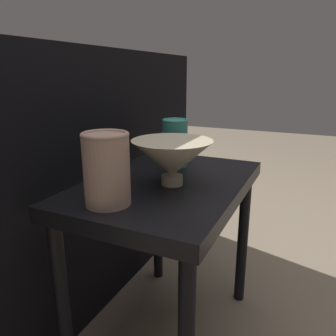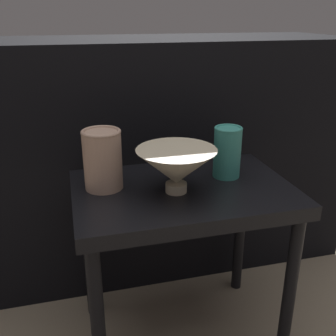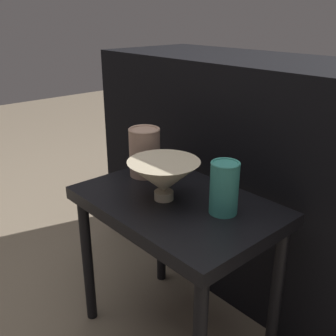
# 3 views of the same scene
# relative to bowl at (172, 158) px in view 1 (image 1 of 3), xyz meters

# --- Properties ---
(ground_plane) EXTENTS (8.00, 8.00, 0.00)m
(ground_plane) POSITION_rel_bowl_xyz_m (0.03, 0.03, -0.59)
(ground_plane) COLOR #7F705B
(table) EXTENTS (0.60, 0.40, 0.52)m
(table) POSITION_rel_bowl_xyz_m (0.03, 0.03, -0.14)
(table) COLOR black
(table) RESTS_ON ground_plane
(couch_backdrop) EXTENTS (1.54, 0.50, 0.88)m
(couch_backdrop) POSITION_rel_bowl_xyz_m (0.03, 0.53, -0.15)
(couch_backdrop) COLOR black
(couch_backdrop) RESTS_ON ground_plane
(bowl) EXTENTS (0.21, 0.21, 0.12)m
(bowl) POSITION_rel_bowl_xyz_m (0.00, 0.00, 0.00)
(bowl) COLOR #C1B293
(bowl) RESTS_ON table
(vase_textured_left) EXTENTS (0.11, 0.11, 0.16)m
(vase_textured_left) POSITION_rel_bowl_xyz_m (-0.18, 0.08, 0.01)
(vase_textured_left) COLOR tan
(vase_textured_left) RESTS_ON table
(vase_colorful_right) EXTENTS (0.08, 0.08, 0.15)m
(vase_colorful_right) POSITION_rel_bowl_xyz_m (0.17, 0.07, 0.01)
(vase_colorful_right) COLOR teal
(vase_colorful_right) RESTS_ON table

